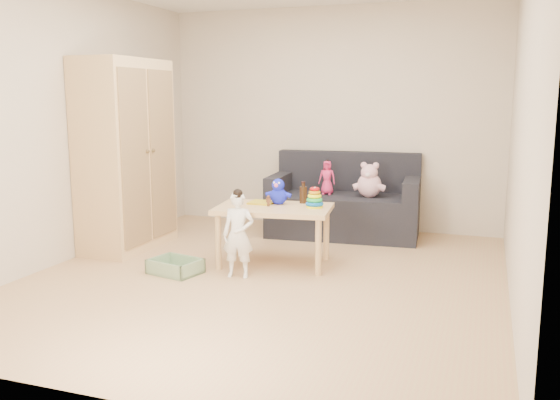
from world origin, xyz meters
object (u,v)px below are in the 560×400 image
at_px(toddler, 238,236).
at_px(sofa, 344,215).
at_px(play_table, 274,235).
at_px(wardrobe, 126,155).

bearing_deg(toddler, sofa, 65.39).
distance_m(play_table, toddler, 0.51).
xyz_separation_m(sofa, play_table, (-0.34, -1.38, 0.04)).
bearing_deg(wardrobe, toddler, -21.34).
distance_m(wardrobe, sofa, 2.48).
xyz_separation_m(wardrobe, toddler, (1.49, -0.58, -0.60)).
distance_m(wardrobe, toddler, 1.71).
relative_size(sofa, play_table, 1.58).
bearing_deg(sofa, play_table, -108.19).
relative_size(play_table, toddler, 1.42).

